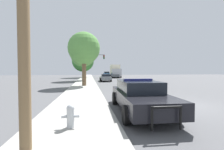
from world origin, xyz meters
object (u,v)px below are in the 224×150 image
at_px(car_background_oncoming, 115,75).
at_px(tree_sidewalk_near, 84,48).
at_px(box_truck, 115,71).
at_px(tree_sidewalk_mid, 83,54).
at_px(car_background_midblock, 105,77).
at_px(fire_hydrant, 70,115).
at_px(police_car, 139,95).
at_px(tree_sidewalk_far, 83,61).
at_px(car_background_distant, 106,74).
at_px(traffic_light, 93,61).

height_order(car_background_oncoming, tree_sidewalk_near, tree_sidewalk_near).
bearing_deg(box_truck, tree_sidewalk_mid, 60.75).
bearing_deg(car_background_midblock, fire_hydrant, -97.93).
relative_size(box_truck, tree_sidewalk_near, 1.29).
distance_m(car_background_oncoming, tree_sidewalk_near, 20.88).
bearing_deg(police_car, car_background_midblock, -89.20).
relative_size(fire_hydrant, box_truck, 0.09).
height_order(car_background_oncoming, box_truck, box_truck).
distance_m(fire_hydrant, box_truck, 35.76).
bearing_deg(tree_sidewalk_far, tree_sidewalk_mid, -87.54).
relative_size(car_background_distant, tree_sidewalk_mid, 0.57).
relative_size(police_car, box_truck, 0.66).
bearing_deg(car_background_distant, car_background_oncoming, -88.52).
bearing_deg(car_background_oncoming, box_truck, -97.86).
height_order(fire_hydrant, traffic_light, traffic_light).
distance_m(traffic_light, tree_sidewalk_far, 7.37).
distance_m(car_background_midblock, tree_sidewalk_near, 9.63).
xyz_separation_m(police_car, traffic_light, (-1.41, 25.72, 3.13)).
height_order(fire_hydrant, tree_sidewalk_mid, tree_sidewalk_mid).
bearing_deg(box_truck, tree_sidewalk_near, 74.75).
xyz_separation_m(car_background_oncoming, tree_sidewalk_mid, (-7.41, -9.59, 4.10)).
relative_size(traffic_light, tree_sidewalk_near, 0.86).
relative_size(traffic_light, tree_sidewalk_far, 0.75).
height_order(box_truck, tree_sidewalk_mid, tree_sidewalk_mid).
height_order(box_truck, tree_sidewalk_near, tree_sidewalk_near).
bearing_deg(car_background_oncoming, tree_sidewalk_near, 73.78).
relative_size(traffic_light, car_background_midblock, 1.23).
distance_m(car_background_oncoming, car_background_distant, 11.18).
relative_size(fire_hydrant, tree_sidewalk_far, 0.10).
height_order(police_car, traffic_light, traffic_light).
bearing_deg(car_background_midblock, traffic_light, 107.73).
relative_size(tree_sidewalk_near, tree_sidewalk_far, 0.87).
relative_size(car_background_distant, car_background_midblock, 0.93).
xyz_separation_m(car_background_oncoming, tree_sidewalk_near, (-6.96, -19.34, 3.68)).
distance_m(fire_hydrant, traffic_light, 27.86).
bearing_deg(tree_sidewalk_far, car_background_distant, 50.75).
bearing_deg(car_background_distant, fire_hydrant, -100.80).
bearing_deg(car_background_distant, box_truck, -83.34).
xyz_separation_m(police_car, tree_sidewalk_far, (-3.78, 32.69, 3.59)).
bearing_deg(tree_sidewalk_mid, car_background_oncoming, 52.32).
bearing_deg(car_background_midblock, tree_sidewalk_far, 108.91).
distance_m(box_truck, tree_sidewalk_far, 8.87).
bearing_deg(tree_sidewalk_near, box_truck, 71.22).
distance_m(police_car, car_background_distant, 41.53).
relative_size(traffic_light, tree_sidewalk_mid, 0.75).
bearing_deg(fire_hydrant, tree_sidewalk_mid, 91.09).
distance_m(traffic_light, tree_sidewalk_mid, 5.48).
xyz_separation_m(tree_sidewalk_near, tree_sidewalk_far, (-0.97, 21.78, -0.05)).
height_order(traffic_light, tree_sidewalk_mid, tree_sidewalk_mid).
xyz_separation_m(police_car, box_truck, (4.71, 33.04, 1.03)).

